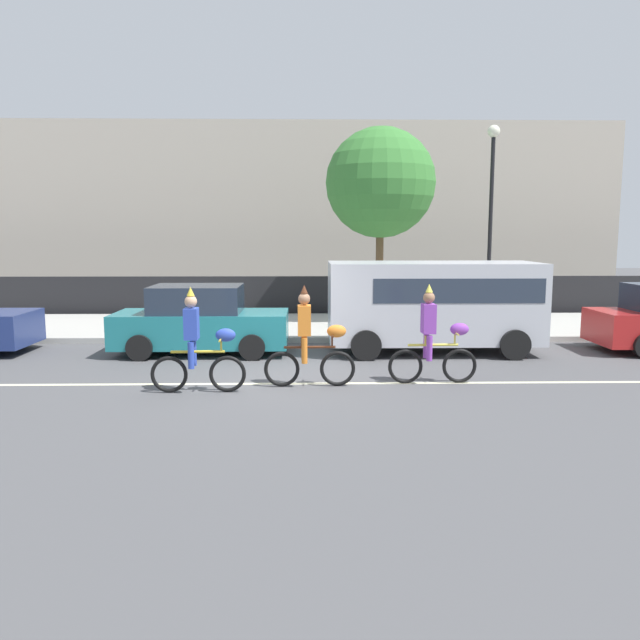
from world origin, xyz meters
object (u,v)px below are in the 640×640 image
at_px(parked_car_teal, 201,321).
at_px(parade_cyclist_cobalt, 198,347).
at_px(parked_van_silver, 436,300).
at_px(pedestrian_onlooker, 373,293).
at_px(parade_cyclist_orange, 310,342).
at_px(parade_cyclist_purple, 434,340).
at_px(street_lamp_post, 491,195).

bearing_deg(parked_car_teal, parade_cyclist_cobalt, -80.96).
xyz_separation_m(parked_van_silver, parked_car_teal, (-5.66, -0.07, -0.50)).
height_order(parked_car_teal, pedestrian_onlooker, pedestrian_onlooker).
distance_m(parade_cyclist_cobalt, pedestrian_onlooker, 9.46).
distance_m(parade_cyclist_orange, parked_car_teal, 4.24).
distance_m(parked_van_silver, pedestrian_onlooker, 4.85).
height_order(parade_cyclist_cobalt, parade_cyclist_purple, same).
height_order(parked_van_silver, street_lamp_post, street_lamp_post).
distance_m(parked_car_teal, pedestrian_onlooker, 6.68).
bearing_deg(parade_cyclist_orange, parked_car_teal, 128.11).
height_order(parked_car_teal, street_lamp_post, street_lamp_post).
relative_size(parked_car_teal, street_lamp_post, 0.70).
distance_m(parade_cyclist_orange, pedestrian_onlooker, 8.39).
height_order(parade_cyclist_purple, street_lamp_post, street_lamp_post).
xyz_separation_m(parade_cyclist_cobalt, pedestrian_onlooker, (4.05, 8.55, 0.17)).
bearing_deg(parked_van_silver, pedestrian_onlooker, 102.12).
height_order(parade_cyclist_orange, parade_cyclist_purple, same).
height_order(parade_cyclist_purple, pedestrian_onlooker, parade_cyclist_purple).
bearing_deg(parade_cyclist_cobalt, parade_cyclist_purple, 7.85).
height_order(parade_cyclist_cobalt, parked_car_teal, parade_cyclist_cobalt).
height_order(parade_cyclist_orange, parked_car_teal, parade_cyclist_orange).
distance_m(parade_cyclist_purple, parked_car_teal, 5.88).
bearing_deg(pedestrian_onlooker, parade_cyclist_purple, -87.62).
height_order(parade_cyclist_orange, parked_van_silver, parked_van_silver).
height_order(parade_cyclist_orange, street_lamp_post, street_lamp_post).
xyz_separation_m(parade_cyclist_orange, parked_van_silver, (3.04, 3.40, 0.44)).
relative_size(parade_cyclist_cobalt, street_lamp_post, 0.33).
relative_size(parked_van_silver, street_lamp_post, 0.85).
height_order(parade_cyclist_cobalt, parked_van_silver, parked_van_silver).
distance_m(parked_van_silver, street_lamp_post, 5.24).
bearing_deg(parked_car_teal, parade_cyclist_purple, -32.27).
distance_m(parade_cyclist_purple, pedestrian_onlooker, 7.95).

